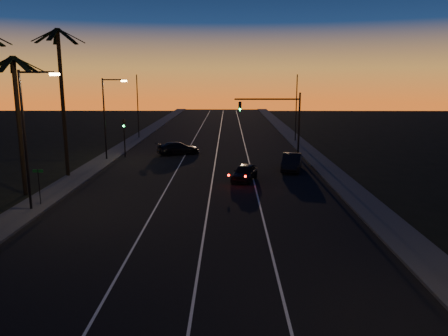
{
  "coord_description": "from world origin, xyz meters",
  "views": [
    {
      "loc": [
        1.84,
        -7.18,
        8.48
      ],
      "look_at": [
        1.59,
        19.11,
        3.07
      ],
      "focal_mm": 35.0,
      "sensor_mm": 36.0,
      "label": 1
    }
  ],
  "objects_px": {
    "signal_mast": "(277,113)",
    "right_car": "(292,162)",
    "lead_car": "(245,172)",
    "cross_car": "(178,148)"
  },
  "relations": [
    {
      "from": "signal_mast",
      "to": "right_car",
      "type": "xyz_separation_m",
      "value": [
        0.67,
        -6.97,
        -3.99
      ]
    },
    {
      "from": "lead_car",
      "to": "signal_mast",
      "type": "bearing_deg",
      "value": 70.74
    },
    {
      "from": "lead_car",
      "to": "right_car",
      "type": "bearing_deg",
      "value": 42.63
    },
    {
      "from": "signal_mast",
      "to": "right_car",
      "type": "height_order",
      "value": "signal_mast"
    },
    {
      "from": "lead_car",
      "to": "right_car",
      "type": "height_order",
      "value": "right_car"
    },
    {
      "from": "signal_mast",
      "to": "right_car",
      "type": "distance_m",
      "value": 8.06
    },
    {
      "from": "signal_mast",
      "to": "lead_car",
      "type": "relative_size",
      "value": 1.5
    },
    {
      "from": "signal_mast",
      "to": "cross_car",
      "type": "height_order",
      "value": "signal_mast"
    },
    {
      "from": "lead_car",
      "to": "cross_car",
      "type": "distance_m",
      "value": 14.62
    },
    {
      "from": "right_car",
      "to": "lead_car",
      "type": "bearing_deg",
      "value": -137.37
    }
  ]
}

